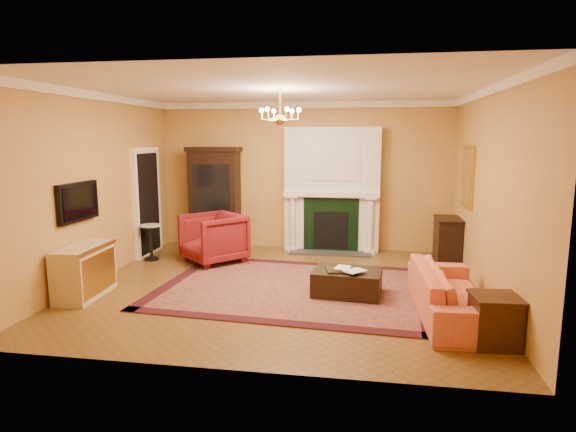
% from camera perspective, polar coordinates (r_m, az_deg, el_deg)
% --- Properties ---
extents(floor, '(6.00, 5.50, 0.02)m').
position_cam_1_polar(floor, '(7.57, -0.90, -8.45)').
color(floor, brown).
rests_on(floor, ground).
extents(ceiling, '(6.00, 5.50, 0.02)m').
position_cam_1_polar(ceiling, '(7.24, -0.96, 14.96)').
color(ceiling, white).
rests_on(ceiling, wall_back).
extents(wall_back, '(6.00, 0.02, 3.00)m').
position_cam_1_polar(wall_back, '(9.97, 1.87, 4.72)').
color(wall_back, '#C79347').
rests_on(wall_back, floor).
extents(wall_front, '(6.00, 0.02, 3.00)m').
position_cam_1_polar(wall_front, '(4.58, -6.99, -0.78)').
color(wall_front, '#C79347').
rests_on(wall_front, floor).
extents(wall_left, '(0.02, 5.50, 3.00)m').
position_cam_1_polar(wall_left, '(8.32, -21.82, 3.14)').
color(wall_left, '#C79347').
rests_on(wall_left, floor).
extents(wall_right, '(0.02, 5.50, 3.00)m').
position_cam_1_polar(wall_right, '(7.35, 22.88, 2.34)').
color(wall_right, '#C79347').
rests_on(wall_right, floor).
extents(fireplace, '(1.90, 0.70, 2.50)m').
position_cam_1_polar(fireplace, '(9.75, 5.22, 2.78)').
color(fireplace, silver).
rests_on(fireplace, wall_back).
extents(crown_molding, '(6.00, 5.50, 0.12)m').
position_cam_1_polar(crown_molding, '(8.17, 0.26, 13.82)').
color(crown_molding, white).
rests_on(crown_molding, ceiling).
extents(doorway, '(0.08, 1.05, 2.10)m').
position_cam_1_polar(doorway, '(9.83, -16.32, 1.62)').
color(doorway, white).
rests_on(doorway, wall_left).
extents(tv_panel, '(0.09, 0.95, 0.58)m').
position_cam_1_polar(tv_panel, '(7.80, -23.60, 1.55)').
color(tv_panel, black).
rests_on(tv_panel, wall_left).
extents(gilt_mirror, '(0.06, 0.76, 1.05)m').
position_cam_1_polar(gilt_mirror, '(8.69, 20.52, 4.45)').
color(gilt_mirror, gold).
rests_on(gilt_mirror, wall_right).
extents(chandelier, '(0.63, 0.55, 0.53)m').
position_cam_1_polar(chandelier, '(7.21, -0.95, 11.78)').
color(chandelier, gold).
rests_on(chandelier, ceiling).
extents(oriental_rug, '(4.28, 3.34, 0.02)m').
position_cam_1_polar(oriental_rug, '(7.49, 0.77, -8.49)').
color(oriental_rug, '#4B101C').
rests_on(oriental_rug, floor).
extents(china_cabinet, '(1.01, 0.46, 2.01)m').
position_cam_1_polar(china_cabinet, '(10.15, -8.65, 1.89)').
color(china_cabinet, black).
rests_on(china_cabinet, floor).
extents(wingback_armchair, '(1.34, 1.33, 1.00)m').
position_cam_1_polar(wingback_armchair, '(8.98, -8.83, -2.33)').
color(wingback_armchair, maroon).
rests_on(wingback_armchair, floor).
extents(pedestal_table, '(0.38, 0.38, 0.68)m').
position_cam_1_polar(pedestal_table, '(9.42, -15.94, -2.70)').
color(pedestal_table, black).
rests_on(pedestal_table, floor).
extents(commode, '(0.53, 1.03, 0.75)m').
position_cam_1_polar(commode, '(7.61, -23.01, -6.08)').
color(commode, beige).
rests_on(commode, floor).
extents(coral_sofa, '(0.72, 2.19, 0.85)m').
position_cam_1_polar(coral_sofa, '(6.60, 18.89, -7.72)').
color(coral_sofa, '#E16D47').
rests_on(coral_sofa, floor).
extents(end_table, '(0.50, 0.50, 0.55)m').
position_cam_1_polar(end_table, '(5.93, 23.25, -11.44)').
color(end_table, '#351C0E').
rests_on(end_table, floor).
extents(console_table, '(0.42, 0.74, 0.82)m').
position_cam_1_polar(console_table, '(9.31, 18.37, -2.88)').
color(console_table, black).
rests_on(console_table, floor).
extents(leather_ottoman, '(1.04, 0.80, 0.36)m').
position_cam_1_polar(leather_ottoman, '(7.18, 7.02, -7.78)').
color(leather_ottoman, black).
rests_on(leather_ottoman, oriental_rug).
extents(ottoman_tray, '(0.50, 0.43, 0.03)m').
position_cam_1_polar(ottoman_tray, '(7.07, 6.38, -6.38)').
color(ottoman_tray, black).
rests_on(ottoman_tray, leather_ottoman).
extents(book_a, '(0.21, 0.07, 0.28)m').
position_cam_1_polar(book_a, '(7.07, 5.68, -5.10)').
color(book_a, gray).
rests_on(book_a, ottoman_tray).
extents(book_b, '(0.17, 0.17, 0.30)m').
position_cam_1_polar(book_b, '(6.98, 7.33, -5.21)').
color(book_b, gray).
rests_on(book_b, ottoman_tray).
extents(topiary_left, '(0.17, 0.17, 0.44)m').
position_cam_1_polar(topiary_left, '(9.75, 1.10, 4.47)').
color(topiary_left, gray).
rests_on(topiary_left, fireplace).
extents(topiary_right, '(0.17, 0.17, 0.46)m').
position_cam_1_polar(topiary_right, '(9.66, 9.70, 4.35)').
color(topiary_right, gray).
rests_on(topiary_right, fireplace).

